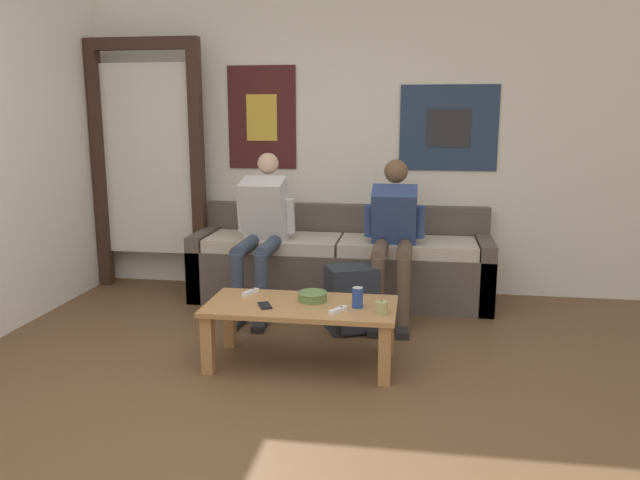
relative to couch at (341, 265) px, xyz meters
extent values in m
plane|color=brown|center=(-0.26, -2.56, -0.29)|extent=(18.00, 18.00, 0.00)
cube|color=white|center=(-0.26, 0.36, 0.99)|extent=(10.00, 0.05, 2.55)
cube|color=#471E1E|center=(-0.73, 0.32, 1.20)|extent=(0.60, 0.01, 0.87)
cube|color=gold|center=(-0.73, 0.32, 1.20)|extent=(0.27, 0.01, 0.39)
cube|color=navy|center=(0.85, 0.32, 1.12)|extent=(0.80, 0.01, 0.70)
cube|color=#2D2D33|center=(0.85, 0.32, 1.12)|extent=(0.36, 0.01, 0.32)
cube|color=#382319|center=(-2.16, 0.13, 0.74)|extent=(0.10, 0.10, 2.05)
cube|color=#382319|center=(-1.26, 0.13, 0.74)|extent=(0.10, 0.10, 2.05)
cube|color=#382319|center=(-1.71, 0.13, 1.81)|extent=(1.00, 0.10, 0.10)
cube|color=silver|center=(-1.71, 0.15, 0.84)|extent=(0.82, 0.02, 1.64)
cube|color=#564C47|center=(0.00, 0.27, 0.09)|extent=(2.44, 0.13, 0.76)
cube|color=#564C47|center=(0.00, -0.08, -0.07)|extent=(2.44, 0.57, 0.43)
cube|color=#564C47|center=(-1.16, -0.08, -0.01)|extent=(0.12, 0.57, 0.55)
cube|color=#564C47|center=(1.16, -0.08, -0.01)|extent=(0.12, 0.57, 0.55)
cube|color=beige|center=(-0.55, -0.08, 0.19)|extent=(1.08, 0.53, 0.10)
cube|color=beige|center=(0.55, -0.08, 0.19)|extent=(1.08, 0.53, 0.10)
cube|color=#B27F4C|center=(-0.07, -1.42, 0.08)|extent=(1.16, 0.55, 0.03)
cube|color=#B27F4C|center=(-0.59, -1.20, -0.11)|extent=(0.07, 0.07, 0.36)
cube|color=#B27F4C|center=(0.45, -1.20, -0.11)|extent=(0.07, 0.07, 0.36)
cube|color=#B27F4C|center=(-0.59, -1.64, -0.11)|extent=(0.07, 0.07, 0.36)
cube|color=#B27F4C|center=(0.45, -1.64, -0.11)|extent=(0.07, 0.07, 0.36)
cylinder|color=#384256|center=(-0.67, -0.53, 0.24)|extent=(0.11, 0.46, 0.11)
cylinder|color=#384256|center=(-0.67, -0.76, -0.01)|extent=(0.10, 0.10, 0.51)
cube|color=#232328|center=(-0.67, -0.83, -0.26)|extent=(0.11, 0.25, 0.05)
cylinder|color=#384256|center=(-0.49, -0.53, 0.24)|extent=(0.11, 0.46, 0.11)
cylinder|color=#384256|center=(-0.49, -0.76, -0.01)|extent=(0.10, 0.10, 0.51)
cube|color=#232328|center=(-0.49, -0.83, -0.26)|extent=(0.11, 0.25, 0.05)
cube|color=silver|center=(-0.58, -0.23, 0.48)|extent=(0.36, 0.38, 0.55)
sphere|color=beige|center=(-0.58, -0.12, 0.85)|extent=(0.17, 0.17, 0.17)
cylinder|color=silver|center=(-0.77, -0.22, 0.44)|extent=(0.08, 0.12, 0.29)
cylinder|color=silver|center=(-0.38, -0.22, 0.44)|extent=(0.08, 0.12, 0.29)
cylinder|color=brown|center=(0.35, -0.52, 0.24)|extent=(0.11, 0.43, 0.11)
cylinder|color=brown|center=(0.35, -0.73, -0.01)|extent=(0.10, 0.10, 0.51)
cube|color=#232328|center=(0.35, -0.80, -0.26)|extent=(0.11, 0.25, 0.05)
cylinder|color=brown|center=(0.53, -0.52, 0.24)|extent=(0.11, 0.43, 0.11)
cylinder|color=brown|center=(0.53, -0.73, -0.01)|extent=(0.10, 0.10, 0.51)
cube|color=#232328|center=(0.53, -0.80, -0.26)|extent=(0.11, 0.25, 0.05)
cube|color=#33477F|center=(0.44, -0.23, 0.46)|extent=(0.34, 0.37, 0.50)
sphere|color=brown|center=(0.44, -0.10, 0.80)|extent=(0.19, 0.19, 0.19)
cylinder|color=#33477F|center=(0.25, -0.21, 0.42)|extent=(0.08, 0.12, 0.26)
cylinder|color=#33477F|center=(0.64, -0.21, 0.42)|extent=(0.08, 0.12, 0.26)
cube|color=#282D38|center=(0.17, -0.75, -0.05)|extent=(0.42, 0.38, 0.47)
cube|color=#282D38|center=(0.22, -0.86, -0.16)|extent=(0.25, 0.18, 0.21)
cylinder|color=#607F47|center=(-0.01, -1.35, 0.13)|extent=(0.18, 0.18, 0.05)
torus|color=#607F47|center=(-0.01, -1.35, 0.15)|extent=(0.18, 0.18, 0.02)
cylinder|color=tan|center=(0.43, -1.54, 0.14)|extent=(0.07, 0.07, 0.07)
cylinder|color=black|center=(0.43, -1.54, 0.18)|extent=(0.00, 0.00, 0.01)
cylinder|color=#28479E|center=(0.28, -1.44, 0.16)|extent=(0.07, 0.07, 0.12)
cylinder|color=silver|center=(0.28, -1.44, 0.22)|extent=(0.06, 0.06, 0.00)
cube|color=white|center=(-0.43, -1.26, 0.11)|extent=(0.08, 0.15, 0.02)
cylinder|color=#333842|center=(-0.42, -1.23, 0.13)|extent=(0.01, 0.01, 0.00)
cube|color=white|center=(0.17, -1.54, 0.11)|extent=(0.10, 0.14, 0.02)
cylinder|color=#333842|center=(0.19, -1.52, 0.13)|extent=(0.01, 0.01, 0.00)
cube|color=black|center=(-0.28, -1.50, 0.10)|extent=(0.12, 0.15, 0.01)
cube|color=black|center=(-0.28, -1.50, 0.11)|extent=(0.11, 0.14, 0.00)
camera|label=1|loc=(0.60, -5.00, 1.24)|focal=35.00mm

